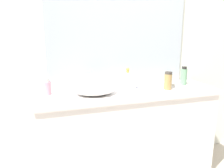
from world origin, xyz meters
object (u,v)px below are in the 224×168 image
lotion_bottle (168,81)px  spray_can (48,87)px  tissue_box (145,82)px  sink_basin (95,89)px  soap_dispenser (128,81)px  perfume_bottle (184,76)px  candle_jar (173,85)px

lotion_bottle → spray_can: size_ratio=1.03×
tissue_box → lotion_bottle: bearing=-25.7°
sink_basin → soap_dispenser: size_ratio=1.70×
sink_basin → tissue_box: (0.51, 0.05, 0.02)m
sink_basin → perfume_bottle: (0.97, 0.08, 0.04)m
soap_dispenser → spray_can: bearing=173.0°
sink_basin → lotion_bottle: lotion_bottle is taller
sink_basin → spray_can: 0.42m
lotion_bottle → spray_can: (-1.11, 0.16, -0.02)m
sink_basin → spray_can: size_ratio=2.28×
perfume_bottle → sink_basin: bearing=-175.1°
perfume_bottle → tissue_box: (-0.46, -0.03, -0.02)m
perfume_bottle → tissue_box: bearing=-176.4°
sink_basin → soap_dispenser: (0.32, 0.03, 0.05)m
soap_dispenser → spray_can: size_ratio=1.34×
soap_dispenser → lotion_bottle: 0.40m
sink_basin → candle_jar: sink_basin is taller
spray_can → soap_dispenser: bearing=-7.0°
soap_dispenser → perfume_bottle: soap_dispenser is taller
lotion_bottle → perfume_bottle: (0.26, 0.12, 0.00)m
soap_dispenser → perfume_bottle: bearing=4.9°
soap_dispenser → candle_jar: soap_dispenser is taller
candle_jar → perfume_bottle: bearing=10.0°
sink_basin → lotion_bottle: (0.71, -0.04, 0.04)m
spray_can → candle_jar: (1.23, -0.06, -0.05)m
sink_basin → candle_jar: (0.83, 0.06, -0.03)m
lotion_bottle → tissue_box: size_ratio=1.10×
tissue_box → candle_jar: tissue_box is taller
sink_basin → candle_jar: bearing=4.1°
tissue_box → candle_jar: bearing=0.7°
perfume_bottle → spray_can: 1.37m
lotion_bottle → tissue_box: lotion_bottle is taller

